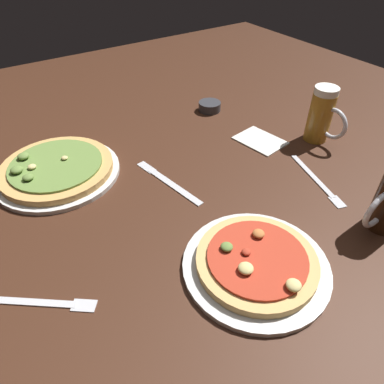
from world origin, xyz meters
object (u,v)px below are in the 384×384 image
(fork_left, at_px, (37,302))
(knife_right, at_px, (168,181))
(pizza_plate_near, at_px, (256,263))
(napkin_folded, at_px, (260,140))
(pizza_plate_far, at_px, (57,169))
(ramekin_sauce, at_px, (210,106))
(beer_mug_dark, at_px, (322,116))
(fork_spare, at_px, (317,180))

(fork_left, bearing_deg, knife_right, 24.66)
(pizza_plate_near, relative_size, napkin_folded, 2.07)
(pizza_plate_near, relative_size, pizza_plate_far, 0.90)
(ramekin_sauce, height_order, fork_left, ramekin_sauce)
(beer_mug_dark, bearing_deg, napkin_folded, 149.31)
(napkin_folded, height_order, fork_spare, napkin_folded)
(pizza_plate_far, height_order, knife_right, pizza_plate_far)
(pizza_plate_far, xyz_separation_m, fork_left, (-0.15, -0.37, -0.01))
(napkin_folded, distance_m, knife_right, 0.34)
(beer_mug_dark, bearing_deg, fork_left, -173.12)
(ramekin_sauce, bearing_deg, knife_right, -140.73)
(pizza_plate_near, distance_m, fork_spare, 0.35)
(pizza_plate_far, distance_m, beer_mug_dark, 0.77)
(ramekin_sauce, height_order, napkin_folded, ramekin_sauce)
(pizza_plate_near, xyz_separation_m, ramekin_sauce, (0.33, 0.61, -0.00))
(knife_right, bearing_deg, beer_mug_dark, -8.15)
(beer_mug_dark, xyz_separation_m, knife_right, (-0.49, 0.07, -0.08))
(pizza_plate_far, bearing_deg, knife_right, -40.46)
(napkin_folded, distance_m, fork_left, 0.75)
(pizza_plate_near, height_order, pizza_plate_far, same)
(fork_left, height_order, fork_spare, same)
(pizza_plate_far, xyz_separation_m, fork_spare, (0.56, -0.41, -0.01))
(ramekin_sauce, bearing_deg, pizza_plate_far, -172.15)
(pizza_plate_far, height_order, fork_spare, pizza_plate_far)
(knife_right, bearing_deg, pizza_plate_near, -89.38)
(napkin_folded, bearing_deg, fork_left, -164.97)
(fork_left, xyz_separation_m, fork_spare, (0.71, -0.04, 0.00))
(pizza_plate_far, relative_size, ramekin_sauce, 4.24)
(pizza_plate_near, relative_size, knife_right, 1.20)
(beer_mug_dark, height_order, fork_spare, beer_mug_dark)
(pizza_plate_near, distance_m, ramekin_sauce, 0.70)
(ramekin_sauce, distance_m, fork_spare, 0.49)
(pizza_plate_far, bearing_deg, fork_left, -112.59)
(beer_mug_dark, xyz_separation_m, fork_spare, (-0.16, -0.15, -0.08))
(pizza_plate_near, distance_m, fork_left, 0.42)
(ramekin_sauce, relative_size, fork_left, 0.40)
(pizza_plate_far, height_order, beer_mug_dark, beer_mug_dark)
(knife_right, relative_size, fork_spare, 1.07)
(napkin_folded, height_order, knife_right, napkin_folded)
(fork_spare, bearing_deg, pizza_plate_far, 143.70)
(pizza_plate_far, bearing_deg, beer_mug_dark, -20.23)
(ramekin_sauce, xyz_separation_m, fork_left, (-0.72, -0.45, -0.01))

